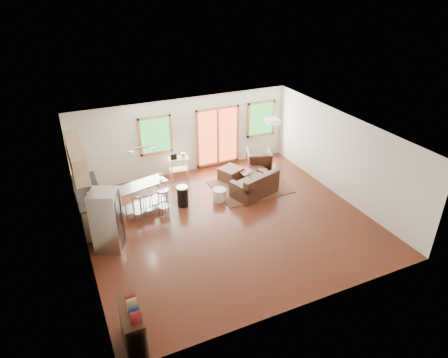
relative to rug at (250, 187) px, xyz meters
name	(u,v)px	position (x,y,z in m)	size (l,w,h in m)	color
floor	(228,222)	(-1.49, -1.50, -0.02)	(7.50, 7.00, 0.02)	#3A170E
ceiling	(229,134)	(-1.49, -1.50, 2.60)	(7.50, 7.00, 0.02)	silver
back_wall	(184,136)	(-1.49, 2.01, 1.29)	(7.50, 0.02, 2.60)	beige
left_wall	(81,212)	(-5.25, -1.50, 1.29)	(0.02, 7.00, 2.60)	beige
right_wall	(342,156)	(2.27, -1.50, 1.29)	(0.02, 7.00, 2.60)	beige
front_wall	(305,258)	(-1.49, -5.01, 1.29)	(7.50, 0.02, 2.60)	beige
window_left	(155,135)	(-2.49, 1.96, 1.49)	(1.10, 0.05, 1.30)	#1B5A20
french_doors	(218,136)	(-0.29, 1.96, 1.09)	(1.60, 0.05, 2.10)	#BA3A1F
window_right	(261,119)	(1.41, 1.96, 1.49)	(1.10, 0.05, 1.30)	#1B5A20
rug	(250,187)	(0.00, 0.00, 0.00)	(2.34, 1.80, 0.02)	#465330
loveseat	(255,186)	(-0.09, -0.48, 0.29)	(1.59, 1.19, 0.75)	black
coffee_table	(252,171)	(0.30, 0.47, 0.31)	(0.98, 0.63, 0.37)	#3A2115
armchair	(259,159)	(0.85, 0.99, 0.40)	(0.80, 0.75, 0.82)	black
ottoman	(231,174)	(-0.36, 0.73, 0.20)	(0.64, 0.64, 0.43)	black
pouf	(219,195)	(-1.24, -0.32, 0.17)	(0.42, 0.42, 0.37)	beige
vase	(250,171)	(0.05, 0.16, 0.51)	(0.22, 0.22, 0.33)	silver
book	(261,167)	(0.46, 0.18, 0.53)	(0.21, 0.03, 0.29)	maroon
cabinets	(86,191)	(-4.97, 0.20, 0.92)	(0.64, 2.24, 2.30)	tan
refrigerator	(107,221)	(-4.69, -1.32, 0.80)	(0.85, 0.84, 1.62)	#B7BABC
island	(142,193)	(-3.49, 0.01, 0.61)	(1.52, 0.90, 0.90)	#B7BABC
cup	(161,174)	(-2.88, 0.14, 1.00)	(0.13, 0.10, 0.13)	silver
bar_stool_a	(136,201)	(-3.75, -0.33, 0.58)	(0.40, 0.40, 0.80)	#B7BABC
bar_stool_b	(147,199)	(-3.43, -0.28, 0.55)	(0.40, 0.40, 0.75)	#B7BABC
bar_stool_c	(163,196)	(-3.00, -0.35, 0.57)	(0.45, 0.45, 0.79)	#B7BABC
trash_can	(183,196)	(-2.36, -0.16, 0.31)	(0.39, 0.39, 0.63)	black
kitchen_cart	(178,161)	(-1.92, 1.50, 0.65)	(0.68, 0.47, 0.97)	tan
bookshelf	(133,327)	(-4.83, -4.50, 0.42)	(0.39, 0.95, 1.11)	#3A2115
ceiling_flush	(272,121)	(0.11, -0.90, 2.52)	(0.35, 0.35, 0.12)	white
pendant_light	(142,151)	(-3.39, 0.00, 1.89)	(0.80, 0.18, 0.79)	gray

